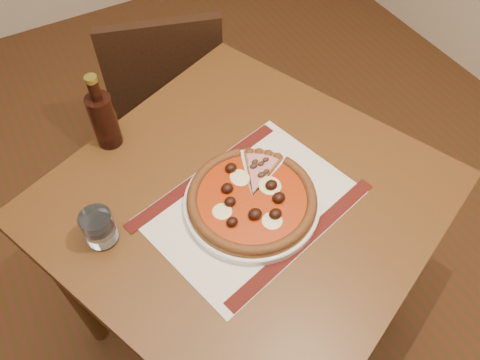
{
  "coord_description": "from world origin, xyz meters",
  "views": [
    {
      "loc": [
        0.48,
        0.36,
        1.61
      ],
      "look_at": [
        0.79,
        0.92,
        0.78
      ],
      "focal_mm": 35.0,
      "sensor_mm": 36.0,
      "label": 1
    }
  ],
  "objects_px": {
    "plate": "(252,203)",
    "water_glass": "(99,228)",
    "bottle": "(104,118)",
    "table": "(244,218)",
    "pizza": "(252,198)",
    "chair_far": "(167,91)"
  },
  "relations": [
    {
      "from": "plate",
      "to": "chair_far",
      "type": "bearing_deg",
      "value": 83.21
    },
    {
      "from": "pizza",
      "to": "water_glass",
      "type": "distance_m",
      "value": 0.33
    },
    {
      "from": "pizza",
      "to": "bottle",
      "type": "distance_m",
      "value": 0.4
    },
    {
      "from": "chair_far",
      "to": "pizza",
      "type": "distance_m",
      "value": 0.82
    },
    {
      "from": "chair_far",
      "to": "pizza",
      "type": "xyz_separation_m",
      "value": [
        -0.09,
        -0.76,
        0.32
      ]
    },
    {
      "from": "water_glass",
      "to": "bottle",
      "type": "relative_size",
      "value": 0.4
    },
    {
      "from": "water_glass",
      "to": "pizza",
      "type": "bearing_deg",
      "value": -14.82
    },
    {
      "from": "table",
      "to": "pizza",
      "type": "xyz_separation_m",
      "value": [
        -0.0,
        -0.04,
        0.13
      ]
    },
    {
      "from": "table",
      "to": "chair_far",
      "type": "height_order",
      "value": "chair_far"
    },
    {
      "from": "chair_far",
      "to": "bottle",
      "type": "height_order",
      "value": "bottle"
    },
    {
      "from": "pizza",
      "to": "bottle",
      "type": "xyz_separation_m",
      "value": [
        -0.21,
        0.34,
        0.05
      ]
    },
    {
      "from": "plate",
      "to": "water_glass",
      "type": "height_order",
      "value": "water_glass"
    },
    {
      "from": "plate",
      "to": "bottle",
      "type": "xyz_separation_m",
      "value": [
        -0.21,
        0.34,
        0.07
      ]
    },
    {
      "from": "bottle",
      "to": "table",
      "type": "bearing_deg",
      "value": -55.38
    },
    {
      "from": "bottle",
      "to": "plate",
      "type": "bearing_deg",
      "value": -58.61
    },
    {
      "from": "chair_far",
      "to": "water_glass",
      "type": "bearing_deg",
      "value": 76.08
    },
    {
      "from": "plate",
      "to": "water_glass",
      "type": "xyz_separation_m",
      "value": [
        -0.32,
        0.08,
        0.03
      ]
    },
    {
      "from": "pizza",
      "to": "bottle",
      "type": "bearing_deg",
      "value": 121.35
    },
    {
      "from": "pizza",
      "to": "bottle",
      "type": "relative_size",
      "value": 1.4
    },
    {
      "from": "chair_far",
      "to": "plate",
      "type": "height_order",
      "value": "chair_far"
    },
    {
      "from": "pizza",
      "to": "bottle",
      "type": "height_order",
      "value": "bottle"
    },
    {
      "from": "table",
      "to": "bottle",
      "type": "xyz_separation_m",
      "value": [
        -0.21,
        0.3,
        0.18
      ]
    }
  ]
}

